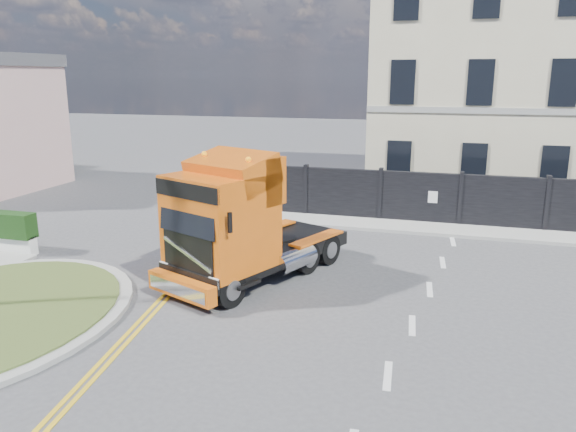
% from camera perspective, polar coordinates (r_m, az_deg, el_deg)
% --- Properties ---
extents(ground, '(120.00, 120.00, 0.00)m').
position_cam_1_polar(ground, '(14.25, 0.56, -8.99)').
color(ground, '#424244').
rests_on(ground, ground).
extents(hoarding_fence, '(18.80, 0.25, 2.00)m').
position_cam_1_polar(hoarding_fence, '(22.31, 23.63, 1.06)').
color(hoarding_fence, black).
rests_on(hoarding_fence, ground).
extents(georgian_building, '(12.30, 10.30, 12.80)m').
position_cam_1_polar(georgian_building, '(29.22, 21.70, 13.53)').
color(georgian_building, beige).
rests_on(georgian_building, ground).
extents(pavement_far, '(20.00, 1.60, 0.12)m').
position_cam_1_polar(pavement_far, '(21.59, 22.22, -1.79)').
color(pavement_far, '#969791').
rests_on(pavement_far, ground).
extents(truck, '(4.33, 6.31, 3.55)m').
position_cam_1_polar(truck, '(15.17, -5.25, -1.24)').
color(truck, black).
rests_on(truck, ground).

